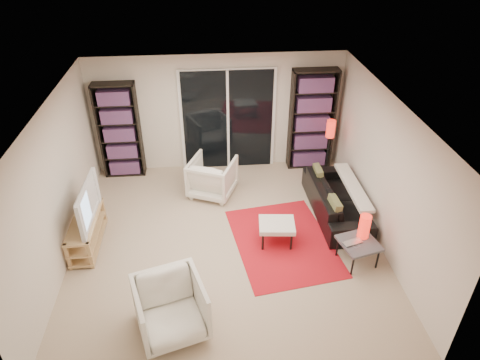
{
  "coord_description": "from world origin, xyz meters",
  "views": [
    {
      "loc": [
        -0.27,
        -5.46,
        4.71
      ],
      "look_at": [
        0.25,
        0.3,
        1.0
      ],
      "focal_mm": 32.0,
      "sensor_mm": 36.0,
      "label": 1
    }
  ],
  "objects_px": {
    "bookshelf_left": "(120,131)",
    "bookshelf_right": "(312,120)",
    "armchair_back": "(212,177)",
    "floor_lamp": "(330,135)",
    "tv_stand": "(87,232)",
    "armchair_front": "(171,308)",
    "side_table": "(359,244)",
    "sofa": "(336,200)",
    "ottoman": "(277,226)"
  },
  "relations": [
    {
      "from": "bookshelf_left",
      "to": "armchair_back",
      "type": "bearing_deg",
      "value": -26.89
    },
    {
      "from": "armchair_back",
      "to": "floor_lamp",
      "type": "distance_m",
      "value": 2.42
    },
    {
      "from": "sofa",
      "to": "armchair_back",
      "type": "bearing_deg",
      "value": 67.83
    },
    {
      "from": "side_table",
      "to": "sofa",
      "type": "bearing_deg",
      "value": 89.22
    },
    {
      "from": "tv_stand",
      "to": "ottoman",
      "type": "height_order",
      "value": "tv_stand"
    },
    {
      "from": "bookshelf_left",
      "to": "armchair_front",
      "type": "height_order",
      "value": "bookshelf_left"
    },
    {
      "from": "tv_stand",
      "to": "floor_lamp",
      "type": "bearing_deg",
      "value": 20.97
    },
    {
      "from": "tv_stand",
      "to": "sofa",
      "type": "bearing_deg",
      "value": 6.27
    },
    {
      "from": "armchair_back",
      "to": "armchair_front",
      "type": "xyz_separation_m",
      "value": [
        -0.64,
        -3.13,
        0.02
      ]
    },
    {
      "from": "bookshelf_right",
      "to": "floor_lamp",
      "type": "xyz_separation_m",
      "value": [
        0.24,
        -0.52,
        -0.1
      ]
    },
    {
      "from": "tv_stand",
      "to": "armchair_front",
      "type": "bearing_deg",
      "value": -51.59
    },
    {
      "from": "bookshelf_left",
      "to": "floor_lamp",
      "type": "bearing_deg",
      "value": -7.22
    },
    {
      "from": "tv_stand",
      "to": "floor_lamp",
      "type": "distance_m",
      "value": 4.77
    },
    {
      "from": "sofa",
      "to": "side_table",
      "type": "distance_m",
      "value": 1.27
    },
    {
      "from": "ottoman",
      "to": "side_table",
      "type": "xyz_separation_m",
      "value": [
        1.17,
        -0.57,
        0.02
      ]
    },
    {
      "from": "armchair_back",
      "to": "floor_lamp",
      "type": "relative_size",
      "value": 0.64
    },
    {
      "from": "bookshelf_right",
      "to": "sofa",
      "type": "height_order",
      "value": "bookshelf_right"
    },
    {
      "from": "bookshelf_left",
      "to": "side_table",
      "type": "xyz_separation_m",
      "value": [
        3.94,
        -3.01,
        -0.61
      ]
    },
    {
      "from": "bookshelf_left",
      "to": "bookshelf_right",
      "type": "relative_size",
      "value": 0.93
    },
    {
      "from": "bookshelf_left",
      "to": "bookshelf_right",
      "type": "distance_m",
      "value": 3.85
    },
    {
      "from": "tv_stand",
      "to": "floor_lamp",
      "type": "relative_size",
      "value": 0.96
    },
    {
      "from": "bookshelf_left",
      "to": "side_table",
      "type": "bearing_deg",
      "value": -37.42
    },
    {
      "from": "bookshelf_right",
      "to": "tv_stand",
      "type": "distance_m",
      "value": 4.78
    },
    {
      "from": "armchair_front",
      "to": "bookshelf_left",
      "type": "bearing_deg",
      "value": 89.14
    },
    {
      "from": "tv_stand",
      "to": "floor_lamp",
      "type": "xyz_separation_m",
      "value": [
        4.41,
        1.69,
        0.69
      ]
    },
    {
      "from": "tv_stand",
      "to": "armchair_front",
      "type": "relative_size",
      "value": 1.4
    },
    {
      "from": "bookshelf_left",
      "to": "bookshelf_right",
      "type": "bearing_deg",
      "value": -0.0
    },
    {
      "from": "armchair_front",
      "to": "side_table",
      "type": "height_order",
      "value": "armchair_front"
    },
    {
      "from": "bookshelf_right",
      "to": "floor_lamp",
      "type": "distance_m",
      "value": 0.58
    },
    {
      "from": "bookshelf_left",
      "to": "floor_lamp",
      "type": "relative_size",
      "value": 1.54
    },
    {
      "from": "ottoman",
      "to": "floor_lamp",
      "type": "height_order",
      "value": "floor_lamp"
    },
    {
      "from": "armchair_back",
      "to": "side_table",
      "type": "distance_m",
      "value": 3.02
    },
    {
      "from": "bookshelf_right",
      "to": "armchair_front",
      "type": "bearing_deg",
      "value": -123.99
    },
    {
      "from": "bookshelf_right",
      "to": "armchair_front",
      "type": "relative_size",
      "value": 2.42
    },
    {
      "from": "sofa",
      "to": "floor_lamp",
      "type": "distance_m",
      "value": 1.4
    },
    {
      "from": "bookshelf_right",
      "to": "sofa",
      "type": "bearing_deg",
      "value": -86.56
    },
    {
      "from": "bookshelf_left",
      "to": "ottoman",
      "type": "height_order",
      "value": "bookshelf_left"
    },
    {
      "from": "bookshelf_left",
      "to": "armchair_back",
      "type": "distance_m",
      "value": 2.08
    },
    {
      "from": "side_table",
      "to": "floor_lamp",
      "type": "xyz_separation_m",
      "value": [
        0.16,
        2.49,
        0.59
      ]
    },
    {
      "from": "bookshelf_left",
      "to": "armchair_front",
      "type": "distance_m",
      "value": 4.23
    },
    {
      "from": "armchair_front",
      "to": "side_table",
      "type": "distance_m",
      "value": 2.98
    },
    {
      "from": "sofa",
      "to": "bookshelf_right",
      "type": "bearing_deg",
      "value": 2.33
    },
    {
      "from": "ottoman",
      "to": "side_table",
      "type": "relative_size",
      "value": 0.92
    },
    {
      "from": "ottoman",
      "to": "armchair_front",
      "type": "bearing_deg",
      "value": -135.69
    },
    {
      "from": "tv_stand",
      "to": "armchair_back",
      "type": "height_order",
      "value": "armchair_back"
    },
    {
      "from": "armchair_front",
      "to": "side_table",
      "type": "bearing_deg",
      "value": 3.4
    },
    {
      "from": "bookshelf_left",
      "to": "bookshelf_right",
      "type": "height_order",
      "value": "bookshelf_right"
    },
    {
      "from": "ottoman",
      "to": "side_table",
      "type": "height_order",
      "value": "same"
    },
    {
      "from": "bookshelf_right",
      "to": "ottoman",
      "type": "distance_m",
      "value": 2.76
    },
    {
      "from": "sofa",
      "to": "armchair_front",
      "type": "distance_m",
      "value": 3.64
    }
  ]
}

